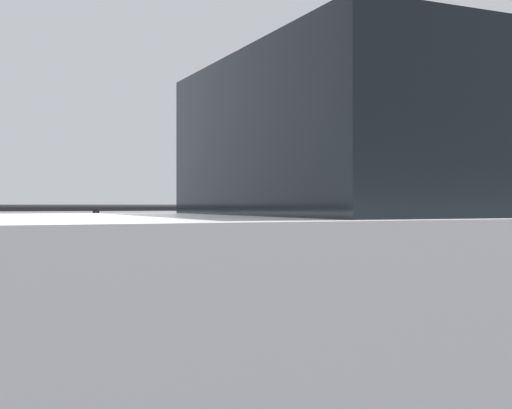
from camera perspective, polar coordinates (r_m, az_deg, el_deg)
ground_plane at (r=4.09m, az=-6.70°, el=-16.47°), size 160.00×160.00×0.00m
sidewalk_curb at (r=5.43m, az=-11.05°, el=-11.53°), size 36.00×2.87×0.15m
parking_meter at (r=4.43m, az=-4.30°, el=0.11°), size 0.17×0.18×1.42m
pedestrian_at_meter at (r=4.74m, az=2.01°, el=-0.11°), size 0.62×0.62×1.74m
parked_sedan_white at (r=3.17m, az=15.63°, el=-5.22°), size 4.64×1.90×1.76m
background_railing at (r=6.45m, az=-13.18°, el=-2.62°), size 24.06×0.06×1.01m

